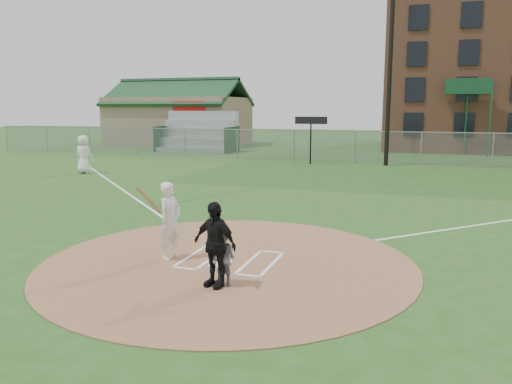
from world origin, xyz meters
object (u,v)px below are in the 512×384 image
(catcher, at_px, (223,259))
(umpire, at_px, (215,244))
(home_plate, at_px, (220,264))
(batter_at_plate, at_px, (170,220))
(ondeck_player, at_px, (84,154))

(catcher, xyz_separation_m, umpire, (-0.15, -0.08, 0.29))
(home_plate, relative_size, batter_at_plate, 0.26)
(home_plate, bearing_deg, batter_at_plate, 176.78)
(umpire, height_order, batter_at_plate, batter_at_plate)
(batter_at_plate, bearing_deg, ondeck_player, 133.55)
(umpire, xyz_separation_m, ondeck_player, (-13.36, 13.64, 0.15))
(catcher, xyz_separation_m, ondeck_player, (-13.50, 13.56, 0.44))
(batter_at_plate, bearing_deg, catcher, -34.94)
(home_plate, xyz_separation_m, batter_at_plate, (-1.26, 0.07, 0.88))
(ondeck_player, bearing_deg, umpire, 130.12)
(catcher, distance_m, batter_at_plate, 2.25)
(umpire, bearing_deg, batter_at_plate, 156.82)
(batter_at_plate, bearing_deg, home_plate, -3.22)
(catcher, height_order, batter_at_plate, batter_at_plate)
(home_plate, relative_size, catcher, 0.43)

